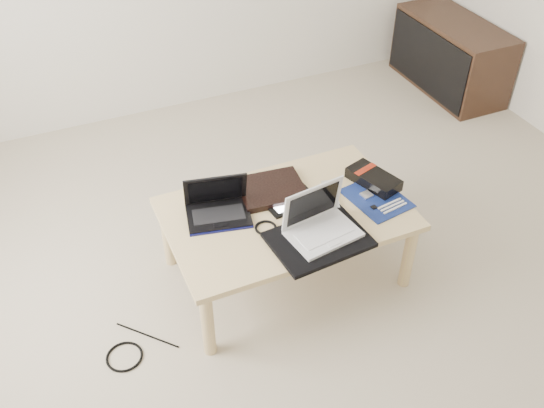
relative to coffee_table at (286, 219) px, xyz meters
name	(u,v)px	position (x,y,z in m)	size (l,w,h in m)	color
ground	(321,294)	(0.10, -0.20, -0.35)	(4.00, 4.00, 0.00)	#BFB19B
coffee_table	(286,219)	(0.00, 0.00, 0.00)	(1.10, 0.70, 0.40)	tan
media_cabinet	(450,56)	(1.87, 1.25, -0.10)	(0.41, 0.90, 0.50)	#3D2819
book	(271,189)	(-0.01, 0.16, 0.06)	(0.33, 0.29, 0.03)	black
netbook	(218,207)	(-0.29, 0.11, 0.09)	(0.32, 0.26, 0.20)	black
tablet	(289,199)	(0.04, 0.07, 0.05)	(0.26, 0.21, 0.01)	black
remote	(331,196)	(0.23, 0.00, 0.06)	(0.11, 0.24, 0.02)	silver
neoprene_sleeve	(319,240)	(0.04, -0.24, 0.06)	(0.41, 0.30, 0.02)	black
white_laptop	(320,223)	(0.07, -0.20, 0.11)	(0.32, 0.25, 0.22)	silver
motherboard	(377,198)	(0.43, -0.09, 0.05)	(0.28, 0.33, 0.01)	#0D1957
gpu_box	(374,179)	(0.47, 0.02, 0.08)	(0.20, 0.29, 0.06)	black
cable_coil	(266,228)	(-0.13, -0.07, 0.05)	(0.10, 0.10, 0.01)	black
floor_cable_coil	(124,357)	(-0.85, -0.18, -0.35)	(0.16, 0.16, 0.01)	black
floor_cable_trail	(147,335)	(-0.73, -0.11, -0.35)	(0.01, 0.01, 0.33)	black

